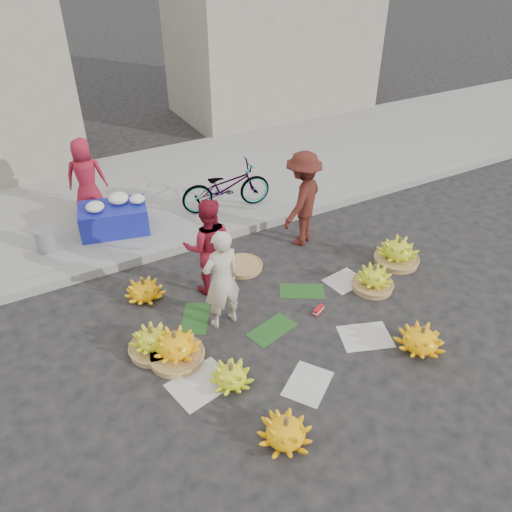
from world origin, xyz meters
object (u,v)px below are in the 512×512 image
banana_bunch_4 (373,279)px  flower_table (114,217)px  bicycle (226,187)px  vendor_cream (222,280)px  banana_bunch_0 (176,347)px

banana_bunch_4 → flower_table: (-2.88, 3.24, 0.21)m
flower_table → bicycle: (1.99, -0.20, 0.16)m
banana_bunch_4 → vendor_cream: size_ratio=0.43×
flower_table → bicycle: bicycle is taller
bicycle → banana_bunch_0: bearing=152.9°
vendor_cream → bicycle: size_ratio=0.88×
banana_bunch_0 → flower_table: bearing=87.0°
flower_table → bicycle: 2.01m
banana_bunch_0 → vendor_cream: vendor_cream is taller
vendor_cream → bicycle: 2.99m
banana_bunch_0 → bicycle: (2.16, 3.00, 0.35)m
vendor_cream → flower_table: 2.95m
banana_bunch_0 → banana_bunch_4: (3.04, -0.05, -0.02)m
bicycle → flower_table: bearing=93.1°
banana_bunch_4 → flower_table: size_ratio=0.50×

